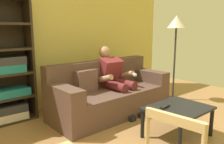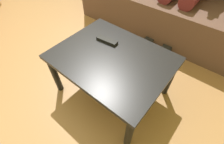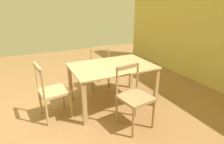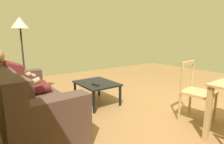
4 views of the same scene
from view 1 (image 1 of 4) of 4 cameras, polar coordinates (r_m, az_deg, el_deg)
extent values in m
cube|color=#DBC660|center=(4.01, -23.95, 7.76)|extent=(6.85, 0.12, 2.55)
cube|color=brown|center=(3.86, 0.00, -7.48)|extent=(2.11, 0.89, 0.42)
cube|color=brown|center=(3.98, -3.07, -0.32)|extent=(2.10, 0.25, 0.46)
cube|color=brown|center=(3.25, -12.40, -5.34)|extent=(0.26, 0.85, 0.22)
cube|color=brown|center=(4.42, 9.04, -0.93)|extent=(0.26, 0.85, 0.22)
cube|color=brown|center=(3.63, -6.58, -2.31)|extent=(0.42, 0.19, 0.36)
cube|color=maroon|center=(3.99, -0.75, -0.15)|extent=(0.41, 0.38, 0.55)
sphere|color=tan|center=(4.03, -1.91, 5.05)|extent=(0.21, 0.21, 0.21)
cylinder|color=maroon|center=(3.73, 1.02, -3.60)|extent=(0.16, 0.44, 0.15)
cylinder|color=tan|center=(3.66, 3.35, -8.51)|extent=(0.11, 0.11, 0.42)
cube|color=black|center=(3.67, 4.22, -11.33)|extent=(0.11, 0.24, 0.08)
cylinder|color=maroon|center=(3.88, 3.42, -3.06)|extent=(0.16, 0.44, 0.15)
cylinder|color=tan|center=(3.81, 5.72, -7.76)|extent=(0.11, 0.11, 0.42)
cube|color=black|center=(3.82, 6.57, -10.47)|extent=(0.11, 0.24, 0.08)
cylinder|color=tan|center=(3.70, -1.83, -1.66)|extent=(0.10, 0.35, 0.19)
cylinder|color=tan|center=(4.03, 3.64, -0.65)|extent=(0.10, 0.35, 0.19)
cube|color=white|center=(3.91, 5.31, -0.42)|extent=(0.04, 0.15, 0.08)
cube|color=black|center=(3.12, 16.38, -8.82)|extent=(0.82, 0.64, 0.03)
cylinder|color=black|center=(2.77, 16.76, -16.07)|extent=(0.05, 0.05, 0.38)
cylinder|color=black|center=(3.37, 23.86, -11.59)|extent=(0.05, 0.05, 0.38)
cylinder|color=black|center=(3.07, 7.72, -12.88)|extent=(0.05, 0.05, 0.38)
cylinder|color=black|center=(3.62, 15.75, -9.46)|extent=(0.05, 0.05, 0.38)
cube|color=black|center=(3.06, 13.29, -8.52)|extent=(0.17, 0.07, 0.02)
cube|color=#2D2319|center=(3.84, -20.08, 2.73)|extent=(0.04, 0.36, 1.85)
cube|color=#2D2319|center=(3.94, -25.22, -11.12)|extent=(0.83, 0.36, 0.04)
cube|color=#2D2319|center=(3.83, -25.67, -5.95)|extent=(0.83, 0.36, 0.04)
cube|color=#2D2319|center=(3.74, -26.12, -0.51)|extent=(0.83, 0.36, 0.04)
cube|color=beige|center=(3.89, -25.68, -10.22)|extent=(0.69, 0.31, 0.12)
cube|color=#333338|center=(3.85, -25.89, -8.56)|extent=(0.69, 0.31, 0.12)
cube|color=teal|center=(3.79, -25.30, -4.84)|extent=(0.69, 0.31, 0.12)
cube|color=teal|center=(3.71, -26.41, 0.59)|extent=(0.68, 0.29, 0.12)
cube|color=#333338|center=(3.69, -26.41, 2.44)|extent=(0.68, 0.30, 0.12)
cylinder|color=tan|center=(1.63, 8.87, -16.60)|extent=(0.03, 0.03, 0.46)
cube|color=tan|center=(1.46, 15.42, -11.54)|extent=(0.08, 0.38, 0.06)
cylinder|color=black|center=(4.83, 15.07, -6.49)|extent=(0.28, 0.28, 0.03)
cylinder|color=#333333|center=(4.68, 15.49, 1.79)|extent=(0.04, 0.04, 1.44)
cone|color=beige|center=(4.63, 16.02, 12.12)|extent=(0.36, 0.36, 0.24)
camera|label=2|loc=(3.16, 32.13, 4.91)|focal=25.46mm
camera|label=3|loc=(3.73, -20.91, 15.25)|focal=30.29mm
camera|label=4|loc=(3.30, -46.00, 4.79)|focal=28.16mm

